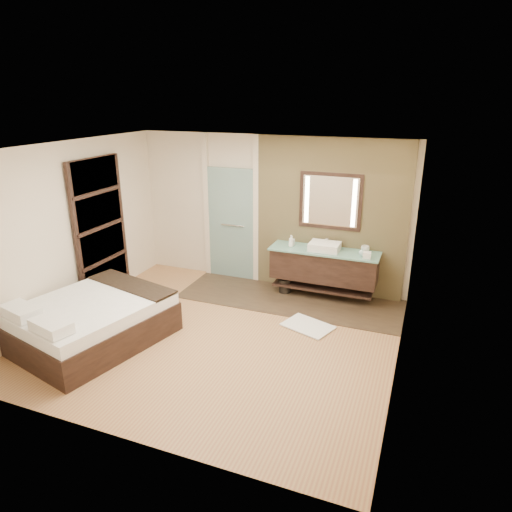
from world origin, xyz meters
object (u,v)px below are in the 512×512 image
at_px(vanity, 324,266).
at_px(bed, 92,321).
at_px(mirror_unit, 330,201).
at_px(waste_bin, 285,286).

bearing_deg(vanity, bed, -135.28).
xyz_separation_m(mirror_unit, bed, (-2.70, -2.92, -1.33)).
bearing_deg(bed, waste_bin, 65.91).
xyz_separation_m(mirror_unit, waste_bin, (-0.66, -0.31, -1.52)).
height_order(vanity, bed, vanity).
relative_size(mirror_unit, bed, 0.46).
relative_size(vanity, waste_bin, 7.04).
bearing_deg(waste_bin, mirror_unit, 24.76).
height_order(vanity, mirror_unit, mirror_unit).
bearing_deg(bed, vanity, 58.64).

